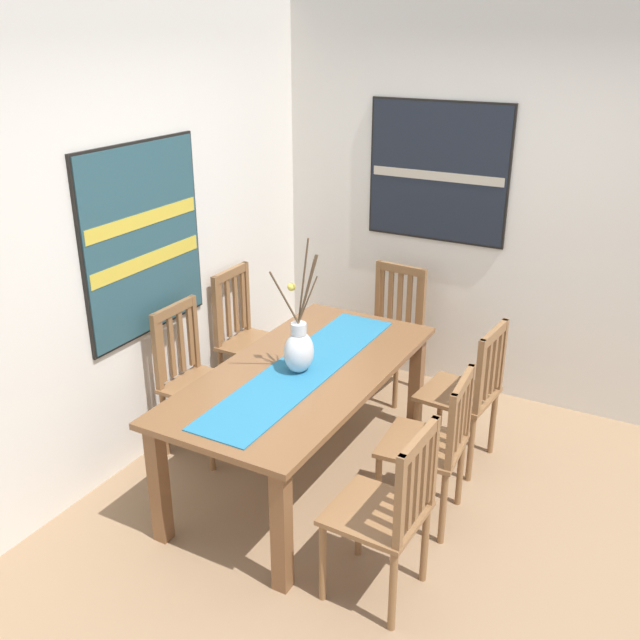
% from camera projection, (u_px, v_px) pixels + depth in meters
% --- Properties ---
extents(ground_plane, '(6.40, 6.40, 0.03)m').
position_uv_depth(ground_plane, '(413.00, 538.00, 3.82)').
color(ground_plane, '#8E7051').
extents(wall_back, '(6.40, 0.12, 2.70)m').
position_uv_depth(wall_back, '(125.00, 245.00, 4.12)').
color(wall_back, silver).
rests_on(wall_back, ground_plane).
extents(wall_side, '(0.12, 6.40, 2.70)m').
position_uv_depth(wall_side, '(527.00, 214.00, 4.80)').
color(wall_side, silver).
rests_on(wall_side, ground_plane).
extents(dining_table, '(1.85, 0.90, 0.72)m').
position_uv_depth(dining_table, '(303.00, 385.00, 4.08)').
color(dining_table, brown).
rests_on(dining_table, ground_plane).
extents(table_runner, '(1.71, 0.36, 0.01)m').
position_uv_depth(table_runner, '(303.00, 369.00, 4.04)').
color(table_runner, '#236B93').
rests_on(table_runner, dining_table).
extents(centerpiece_vase, '(0.26, 0.20, 0.79)m').
position_uv_depth(centerpiece_vase, '(299.00, 348.00, 3.96)').
color(centerpiece_vase, silver).
rests_on(centerpiece_vase, dining_table).
extents(chair_0, '(0.45, 0.45, 0.92)m').
position_uv_depth(chair_0, '(467.00, 391.00, 4.29)').
color(chair_0, brown).
rests_on(chair_0, ground_plane).
extents(chair_1, '(0.42, 0.42, 0.95)m').
position_uv_depth(chair_1, '(195.00, 377.00, 4.44)').
color(chair_1, brown).
rests_on(chair_1, ground_plane).
extents(chair_2, '(0.42, 0.42, 0.98)m').
position_uv_depth(chair_2, '(248.00, 336.00, 5.01)').
color(chair_2, brown).
rests_on(chair_2, ground_plane).
extents(chair_3, '(0.45, 0.45, 0.88)m').
position_uv_depth(chair_3, '(432.00, 443.00, 3.78)').
color(chair_3, brown).
rests_on(chair_3, ground_plane).
extents(chair_4, '(0.43, 0.43, 0.92)m').
position_uv_depth(chair_4, '(389.00, 510.00, 3.24)').
color(chair_4, brown).
rests_on(chair_4, ground_plane).
extents(chair_5, '(0.45, 0.45, 0.93)m').
position_uv_depth(chair_5, '(391.00, 327.00, 5.17)').
color(chair_5, brown).
rests_on(chair_5, ground_plane).
extents(painting_on_back_wall, '(0.97, 0.05, 1.13)m').
position_uv_depth(painting_on_back_wall, '(143.00, 240.00, 4.15)').
color(painting_on_back_wall, black).
extents(painting_on_side_wall, '(0.05, 1.01, 0.96)m').
position_uv_depth(painting_on_side_wall, '(438.00, 172.00, 4.93)').
color(painting_on_side_wall, black).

